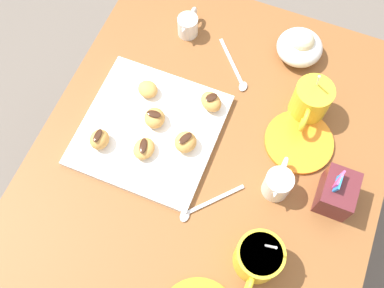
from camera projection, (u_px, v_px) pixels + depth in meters
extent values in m
plane|color=#665B51|center=(203.00, 224.00, 1.66)|extent=(8.00, 8.00, 0.00)
cube|color=brown|center=(210.00, 157.00, 1.03)|extent=(0.93, 0.79, 0.04)
cube|color=brown|center=(159.00, 62.00, 1.55)|extent=(0.07, 0.07, 0.66)
cube|color=brown|center=(46.00, 284.00, 1.25)|extent=(0.07, 0.07, 0.66)
cube|color=brown|center=(344.00, 125.00, 1.45)|extent=(0.07, 0.07, 0.66)
cube|color=white|center=(149.00, 131.00, 1.03)|extent=(0.31, 0.31, 0.02)
cylinder|color=yellow|center=(311.00, 100.00, 1.02)|extent=(0.09, 0.09, 0.10)
torus|color=yellow|center=(305.00, 119.00, 0.99)|extent=(0.06, 0.01, 0.06)
cylinder|color=black|center=(315.00, 91.00, 0.98)|extent=(0.08, 0.08, 0.01)
cylinder|color=silver|center=(317.00, 86.00, 0.99)|extent=(0.04, 0.02, 0.13)
cylinder|color=yellow|center=(258.00, 257.00, 0.88)|extent=(0.10, 0.10, 0.09)
torus|color=yellow|center=(249.00, 285.00, 0.85)|extent=(0.06, 0.01, 0.06)
cylinder|color=black|center=(261.00, 254.00, 0.84)|extent=(0.08, 0.08, 0.01)
cylinder|color=silver|center=(264.00, 245.00, 0.85)|extent=(0.03, 0.04, 0.12)
cylinder|color=white|center=(277.00, 185.00, 0.95)|extent=(0.06, 0.06, 0.07)
cone|color=white|center=(276.00, 193.00, 0.91)|extent=(0.02, 0.02, 0.02)
torus|color=white|center=(283.00, 168.00, 0.96)|extent=(0.05, 0.01, 0.05)
cylinder|color=white|center=(280.00, 180.00, 0.92)|extent=(0.05, 0.05, 0.01)
cube|color=#561E23|center=(336.00, 193.00, 0.94)|extent=(0.09, 0.07, 0.08)
cube|color=#2D84D1|center=(338.00, 181.00, 0.89)|extent=(0.04, 0.01, 0.03)
cube|color=#EA4C93|center=(339.00, 180.00, 0.89)|extent=(0.04, 0.01, 0.03)
ellipsoid|color=white|center=(300.00, 47.00, 1.09)|extent=(0.11, 0.11, 0.06)
sphere|color=#F4E5B2|center=(302.00, 42.00, 1.07)|extent=(0.06, 0.06, 0.06)
ellipsoid|color=green|center=(302.00, 41.00, 1.05)|extent=(0.03, 0.02, 0.01)
cylinder|color=white|center=(188.00, 26.00, 1.13)|extent=(0.05, 0.05, 0.05)
cone|color=white|center=(184.00, 29.00, 1.10)|extent=(0.02, 0.02, 0.02)
torus|color=white|center=(193.00, 15.00, 1.14)|extent=(0.04, 0.01, 0.04)
cylinder|color=#381E11|center=(188.00, 21.00, 1.11)|extent=(0.04, 0.04, 0.01)
cylinder|color=orange|center=(299.00, 142.00, 1.02)|extent=(0.16, 0.16, 0.01)
cube|color=silver|center=(232.00, 62.00, 1.11)|extent=(0.12, 0.11, 0.00)
ellipsoid|color=silver|center=(243.00, 86.00, 1.08)|extent=(0.03, 0.02, 0.01)
cube|color=silver|center=(213.00, 200.00, 0.97)|extent=(0.12, 0.11, 0.00)
ellipsoid|color=silver|center=(183.00, 215.00, 0.95)|extent=(0.03, 0.02, 0.01)
ellipsoid|color=#D19347|center=(155.00, 118.00, 1.01)|extent=(0.07, 0.07, 0.04)
ellipsoid|color=#381E11|center=(154.00, 114.00, 1.00)|extent=(0.02, 0.03, 0.00)
ellipsoid|color=#D19347|center=(148.00, 89.00, 1.05)|extent=(0.06, 0.06, 0.03)
ellipsoid|color=#D19347|center=(211.00, 102.00, 1.03)|extent=(0.06, 0.07, 0.04)
ellipsoid|color=#381E11|center=(211.00, 97.00, 1.01)|extent=(0.04, 0.03, 0.00)
ellipsoid|color=#D19347|center=(185.00, 142.00, 0.99)|extent=(0.06, 0.06, 0.04)
ellipsoid|color=#381E11|center=(185.00, 138.00, 0.97)|extent=(0.04, 0.03, 0.00)
ellipsoid|color=#D19347|center=(99.00, 139.00, 0.99)|extent=(0.05, 0.05, 0.04)
ellipsoid|color=#381E11|center=(98.00, 136.00, 0.97)|extent=(0.03, 0.02, 0.00)
ellipsoid|color=#D19347|center=(144.00, 149.00, 0.99)|extent=(0.06, 0.05, 0.03)
ellipsoid|color=#381E11|center=(143.00, 146.00, 0.97)|extent=(0.04, 0.03, 0.00)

